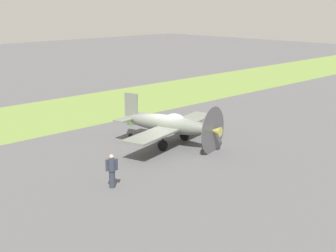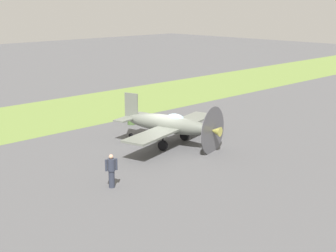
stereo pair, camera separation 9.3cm
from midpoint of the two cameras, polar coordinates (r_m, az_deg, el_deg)
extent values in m
plane|color=#515154|center=(32.20, -0.40, -2.00)|extent=(160.00, 160.00, 0.00)
cube|color=olive|center=(41.87, -12.49, 1.50)|extent=(120.00, 11.00, 0.01)
ellipsoid|color=slate|center=(31.62, -0.08, 0.25)|extent=(2.64, 6.47, 1.16)
cube|color=slate|center=(31.47, 0.50, -0.09)|extent=(9.12, 3.68, 0.13)
cube|color=slate|center=(33.02, -4.38, 2.31)|extent=(0.33, 1.02, 1.78)
cube|color=slate|center=(33.19, -4.35, 1.05)|extent=(3.12, 1.53, 0.09)
cone|color=#B7B24C|center=(30.02, 5.47, -0.59)|extent=(0.74, 0.78, 0.60)
cylinder|color=#4C4C51|center=(30.10, 5.16, -0.55)|extent=(2.92, 0.75, 3.00)
ellipsoid|color=#8CB2C6|center=(31.24, 0.79, 0.84)|extent=(0.95, 1.43, 0.66)
cylinder|color=black|center=(32.79, 1.87, -1.13)|extent=(0.35, 0.67, 0.64)
cylinder|color=black|center=(32.67, 1.87, -0.37)|extent=(0.11, 0.11, 0.90)
cylinder|color=black|center=(30.55, -0.68, -2.29)|extent=(0.35, 0.67, 0.64)
cylinder|color=black|center=(30.42, -0.69, -1.48)|extent=(0.11, 0.11, 0.90)
cylinder|color=black|center=(33.56, -4.44, -1.10)|extent=(0.18, 0.32, 0.30)
cylinder|color=#2D3342|center=(24.74, -6.62, -6.16)|extent=(0.30, 0.30, 0.88)
cylinder|color=#2D3342|center=(24.48, -6.68, -4.51)|extent=(0.38, 0.38, 0.62)
sphere|color=tan|center=(24.35, -6.70, -3.57)|extent=(0.23, 0.23, 0.23)
cylinder|color=#2D3342|center=(24.43, -7.27, -4.57)|extent=(0.11, 0.11, 0.59)
cylinder|color=#2D3342|center=(24.54, -6.08, -4.45)|extent=(0.11, 0.11, 0.59)
cylinder|color=#476633|center=(37.10, -4.38, 0.87)|extent=(0.60, 0.60, 0.90)
camera|label=1|loc=(0.05, -90.08, -0.02)|focal=52.39mm
camera|label=2|loc=(0.05, 89.92, 0.02)|focal=52.39mm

